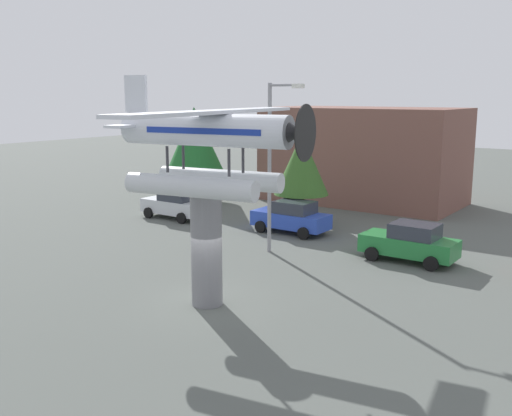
% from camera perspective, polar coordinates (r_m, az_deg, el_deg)
% --- Properties ---
extents(ground_plane, '(140.00, 140.00, 0.00)m').
position_cam_1_polar(ground_plane, '(21.41, -4.72, -9.24)').
color(ground_plane, '#515651').
extents(display_pedestal, '(1.10, 1.10, 4.04)m').
position_cam_1_polar(display_pedestal, '(20.80, -4.81, -4.01)').
color(display_pedestal, slate).
rests_on(display_pedestal, ground).
extents(floatplane_monument, '(7.11, 10.44, 4.00)m').
position_cam_1_polar(floatplane_monument, '(20.10, -4.66, 6.16)').
color(floatplane_monument, silver).
rests_on(floatplane_monument, display_pedestal).
extents(car_near_silver, '(4.20, 2.02, 1.76)m').
position_cam_1_polar(car_near_silver, '(35.79, -7.78, 0.39)').
color(car_near_silver, silver).
rests_on(car_near_silver, ground).
extents(car_mid_blue, '(4.20, 2.02, 1.76)m').
position_cam_1_polar(car_mid_blue, '(31.77, 3.46, -0.86)').
color(car_mid_blue, '#2847B7').
rests_on(car_mid_blue, ground).
extents(car_far_green, '(4.20, 2.02, 1.76)m').
position_cam_1_polar(car_far_green, '(27.19, 14.69, -3.23)').
color(car_far_green, '#237A38').
rests_on(car_far_green, ground).
extents(streetlight_primary, '(1.84, 0.28, 7.88)m').
position_cam_1_polar(streetlight_primary, '(27.24, 1.66, 5.05)').
color(streetlight_primary, gray).
rests_on(streetlight_primary, ground).
extents(storefront_building, '(13.08, 6.84, 6.49)m').
position_cam_1_polar(storefront_building, '(41.41, 10.31, 5.05)').
color(storefront_building, brown).
rests_on(storefront_building, ground).
extents(tree_west, '(4.34, 4.34, 6.53)m').
position_cam_1_polar(tree_west, '(41.21, -5.96, 6.36)').
color(tree_west, brown).
rests_on(tree_west, ground).
extents(tree_east, '(3.08, 3.08, 5.23)m').
position_cam_1_polar(tree_east, '(33.21, 4.43, 4.22)').
color(tree_east, brown).
rests_on(tree_east, ground).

